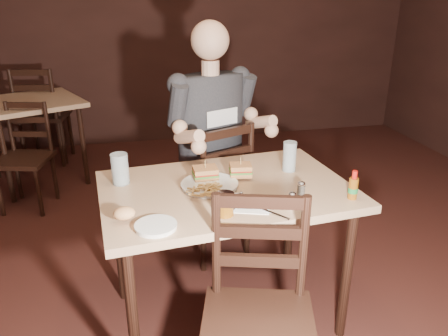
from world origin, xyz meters
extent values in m
plane|color=#381E19|center=(0.00, 3.50, 1.40)|extent=(6.00, 0.00, 6.00)
cube|color=tan|center=(0.13, 0.34, 0.75)|extent=(1.27, 0.91, 0.04)
cylinder|color=black|center=(-0.36, -0.03, 0.36)|extent=(0.05, 0.05, 0.73)
cylinder|color=black|center=(-0.41, 0.61, 0.36)|extent=(0.05, 0.05, 0.73)
cylinder|color=black|center=(0.68, 0.07, 0.36)|extent=(0.05, 0.05, 0.73)
cylinder|color=black|center=(0.62, 0.70, 0.36)|extent=(0.05, 0.05, 0.73)
cube|color=tan|center=(-1.16, 2.50, 0.75)|extent=(1.05, 1.05, 0.04)
cylinder|color=black|center=(-1.32, 2.08, 0.36)|extent=(0.04, 0.04, 0.73)
cylinder|color=black|center=(-0.73, 2.34, 0.36)|extent=(0.04, 0.04, 0.73)
cylinder|color=black|center=(-0.99, 2.92, 0.36)|extent=(0.04, 0.04, 0.73)
cylinder|color=white|center=(0.05, 0.36, 0.78)|extent=(0.29, 0.29, 0.02)
ellipsoid|color=maroon|center=(0.26, 0.42, 0.79)|extent=(0.04, 0.04, 0.01)
cylinder|color=silver|center=(-0.37, 0.49, 0.85)|extent=(0.09, 0.09, 0.15)
cylinder|color=silver|center=(0.50, 0.47, 0.85)|extent=(0.08, 0.08, 0.16)
cube|color=white|center=(0.19, 0.12, 0.77)|extent=(0.21, 0.20, 0.00)
cube|color=silver|center=(0.25, 0.04, 0.78)|extent=(0.13, 0.17, 0.00)
cube|color=silver|center=(0.14, 0.14, 0.78)|extent=(0.10, 0.13, 0.00)
cylinder|color=white|center=(-0.23, 0.01, 0.78)|extent=(0.18, 0.18, 0.01)
ellipsoid|color=tan|center=(-0.35, 0.09, 0.81)|extent=(0.10, 0.08, 0.05)
camera|label=1|loc=(-0.29, -1.55, 1.65)|focal=35.00mm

